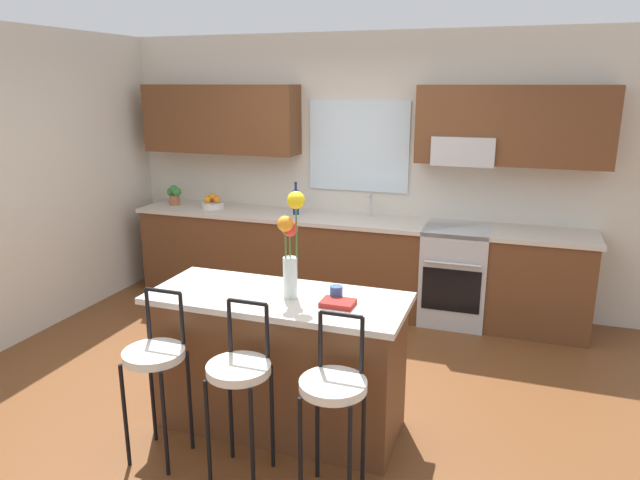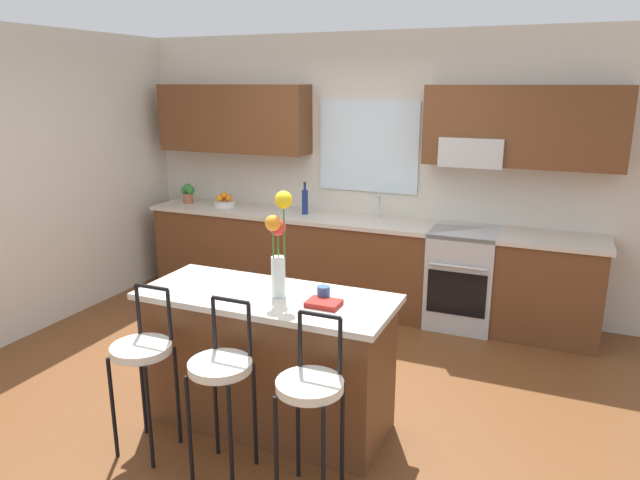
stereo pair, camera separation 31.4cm
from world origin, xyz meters
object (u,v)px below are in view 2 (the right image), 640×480
object	(u,v)px
potted_plant_small	(188,192)
bottle_olive_oil	(305,201)
bar_stool_far	(310,393)
fruit_bowl_oranges	(225,202)
bar_stool_middle	(221,373)
oven_range	(462,278)
kitchen_island	(268,360)
bar_stool_near	(143,356)
cookbook	(324,303)
flower_vase	(279,240)
mug_ceramic	(324,293)

from	to	relation	value
potted_plant_small	bottle_olive_oil	bearing A→B (deg)	-0.00
bar_stool_far	fruit_bowl_oranges	size ratio (longest dim) A/B	4.34
bar_stool_middle	oven_range	bearing A→B (deg)	72.26
kitchen_island	bar_stool_near	bearing A→B (deg)	-134.88
potted_plant_small	bar_stool_near	bearing A→B (deg)	-59.63
oven_range	cookbook	xyz separation A→B (m)	(-0.47, -2.24, 0.48)
flower_vase	potted_plant_small	bearing A→B (deg)	135.57
bar_stool_middle	kitchen_island	bearing A→B (deg)	90.00
kitchen_island	mug_ceramic	size ratio (longest dim) A/B	18.25
kitchen_island	mug_ceramic	world-z (taller)	mug_ceramic
kitchen_island	bar_stool_near	distance (m)	0.80
oven_range	bar_stool_middle	world-z (taller)	bar_stool_middle
oven_range	potted_plant_small	distance (m)	3.11
flower_vase	bar_stool_near	bearing A→B (deg)	-139.71
fruit_bowl_oranges	potted_plant_small	distance (m)	0.48
oven_range	cookbook	bearing A→B (deg)	-101.78
bar_stool_far	cookbook	xyz separation A→B (m)	(-0.14, 0.51, 0.30)
oven_range	bar_stool_middle	size ratio (longest dim) A/B	0.88
bottle_olive_oil	bar_stool_near	bearing A→B (deg)	-85.97
bar_stool_near	fruit_bowl_oranges	size ratio (longest dim) A/B	4.34
bar_stool_near	fruit_bowl_oranges	bearing A→B (deg)	112.57
bar_stool_near	cookbook	bearing A→B (deg)	27.91
bar_stool_near	bar_stool_middle	xyz separation A→B (m)	(0.55, 0.00, 0.00)
oven_range	kitchen_island	bearing A→B (deg)	-111.81
bar_stool_near	bar_stool_middle	size ratio (longest dim) A/B	1.00
mug_ceramic	bottle_olive_oil	world-z (taller)	bottle_olive_oil
bar_stool_near	fruit_bowl_oranges	distance (m)	3.03
flower_vase	cookbook	size ratio (longest dim) A/B	3.37
fruit_bowl_oranges	potted_plant_small	xyz separation A→B (m)	(-0.47, -0.00, 0.07)
flower_vase	potted_plant_small	world-z (taller)	flower_vase
bar_stool_near	bottle_olive_oil	bearing A→B (deg)	94.03
bar_stool_far	oven_range	bearing A→B (deg)	83.17
bar_stool_far	kitchen_island	bearing A→B (deg)	134.88
bar_stool_far	bar_stool_near	bearing A→B (deg)	180.00
bar_stool_near	cookbook	world-z (taller)	bar_stool_near
bar_stool_near	kitchen_island	bearing A→B (deg)	45.12
fruit_bowl_oranges	mug_ceramic	bearing A→B (deg)	-46.36
kitchen_island	bar_stool_far	distance (m)	0.80
bar_stool_middle	bottle_olive_oil	world-z (taller)	bottle_olive_oil
bar_stool_middle	potted_plant_small	xyz separation A→B (m)	(-2.18, 2.77, 0.41)
bar_stool_middle	cookbook	bearing A→B (deg)	51.03
cookbook	fruit_bowl_oranges	xyz separation A→B (m)	(-2.12, 2.27, 0.04)
oven_range	cookbook	size ratio (longest dim) A/B	4.60
oven_range	kitchen_island	size ratio (longest dim) A/B	0.56
fruit_bowl_oranges	bottle_olive_oil	world-z (taller)	bottle_olive_oil
oven_range	fruit_bowl_oranges	xyz separation A→B (m)	(-2.58, 0.03, 0.51)
oven_range	cookbook	world-z (taller)	cookbook
bottle_olive_oil	fruit_bowl_oranges	bearing A→B (deg)	179.82
bar_stool_near	flower_vase	distance (m)	1.07
mug_ceramic	bar_stool_middle	bearing A→B (deg)	-121.95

